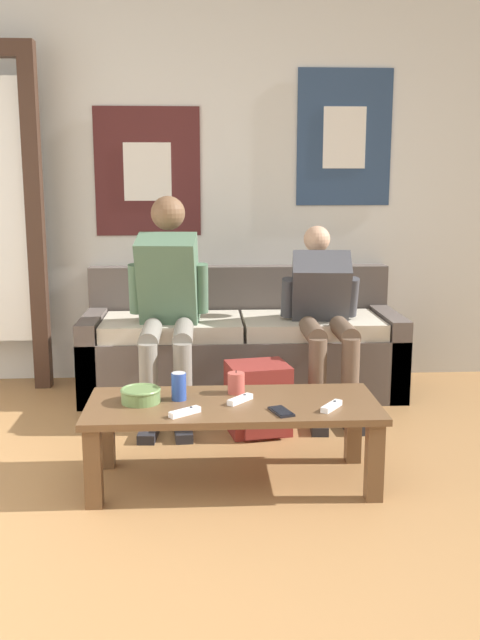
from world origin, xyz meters
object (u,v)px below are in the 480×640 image
game_controller_near_left (332,406)px  game_controller_far_center (185,412)px  pillar_candle (236,383)px  drink_can_blue (179,386)px  game_controller_near_right (240,399)px  cell_phone (281,411)px  couch (241,349)px  backpack (258,400)px  person_seated_adult (168,297)px  person_seated_teen (324,310)px  coffee_table (233,416)px  ceramic_bowl (141,394)px

game_controller_near_left → game_controller_far_center: (-0.62, -0.04, 0.00)m
game_controller_near_left → game_controller_far_center: 0.62m
pillar_candle → game_controller_far_center: bearing=-127.8°
game_controller_near_left → game_controller_far_center: bearing=-176.1°
pillar_candle → drink_can_blue: drink_can_blue is taller
game_controller_near_right → cell_phone: size_ratio=0.87×
couch → backpack: couch is taller
person_seated_adult → game_controller_far_center: person_seated_adult is taller
drink_can_blue → game_controller_near_right: size_ratio=0.95×
backpack → game_controller_near_left: bearing=-71.6°
person_seated_teen → pillar_candle: person_seated_teen is taller
pillar_candle → game_controller_near_right: pillar_candle is taller
game_controller_near_right → drink_can_blue: bearing=169.7°
game_controller_near_right → game_controller_far_center: same height
game_controller_near_left → game_controller_near_right: same height
game_controller_near_left → drink_can_blue: bearing=165.7°
backpack → game_controller_near_left: 0.82m
coffee_table → couch: bearing=85.2°
backpack → cell_phone: bearing=-87.8°
person_seated_teen → pillar_candle: bearing=-120.6°
pillar_candle → cell_phone: pillar_candle is taller
couch → pillar_candle: couch is taller
coffee_table → person_seated_adult: size_ratio=1.03×
cell_phone → game_controller_near_left: bearing=9.9°
coffee_table → person_seated_adult: (-0.33, 1.07, 0.36)m
pillar_candle → game_controller_far_center: size_ratio=0.80×
game_controller_near_right → cell_phone: 0.23m
couch → pillar_candle: (-0.10, -1.29, 0.15)m
couch → person_seated_teen: person_seated_teen is taller
pillar_candle → game_controller_near_right: (0.01, -0.13, -0.04)m
couch → coffee_table: bearing=-94.8°
person_seated_teen → game_controller_near_left: person_seated_teen is taller
backpack → game_controller_near_right: size_ratio=2.84×
ceramic_bowl → game_controller_near_left: ceramic_bowl is taller
drink_can_blue → game_controller_near_left: size_ratio=0.91×
ceramic_bowl → game_controller_near_left: 0.83m
couch → game_controller_near_left: bearing=-79.1°
ceramic_bowl → game_controller_near_right: ceramic_bowl is taller
cell_phone → game_controller_far_center: bearing=-179.4°
game_controller_far_center → cell_phone: 0.40m
game_controller_near_left → cell_phone: size_ratio=0.91×
game_controller_near_left → person_seated_teen: bearing=82.0°
person_seated_adult → drink_can_blue: size_ratio=9.97×
person_seated_adult → drink_can_blue: (0.09, -1.02, -0.23)m
couch → person_seated_teen: bearing=-36.0°
game_controller_near_left → cell_phone: 0.22m
backpack → drink_can_blue: drink_can_blue is taller
person_seated_teen → game_controller_near_left: bearing=-98.0°
backpack → coffee_table: bearing=-104.4°
cell_phone → couch: bearing=92.8°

